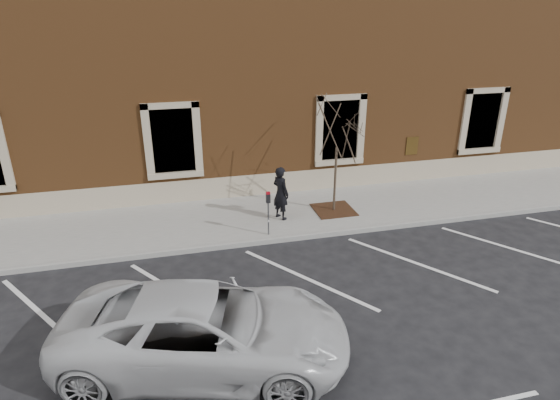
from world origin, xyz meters
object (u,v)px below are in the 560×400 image
object	(u,v)px
parking_meter	(268,205)
white_truck	(206,329)
man	(281,193)
sapling	(338,130)

from	to	relation	value
parking_meter	white_truck	distance (m)	5.47
man	sapling	xyz separation A→B (m)	(1.91, 0.17, 1.93)
man	parking_meter	bearing A→B (deg)	118.59
man	parking_meter	world-z (taller)	man
parking_meter	sapling	world-z (taller)	sapling
parking_meter	white_truck	bearing A→B (deg)	-139.12
man	parking_meter	xyz separation A→B (m)	(-0.66, -1.07, 0.09)
sapling	white_truck	size ratio (longest dim) A/B	0.71
sapling	white_truck	xyz separation A→B (m)	(-4.94, -6.16, -2.18)
man	white_truck	size ratio (longest dim) A/B	0.31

